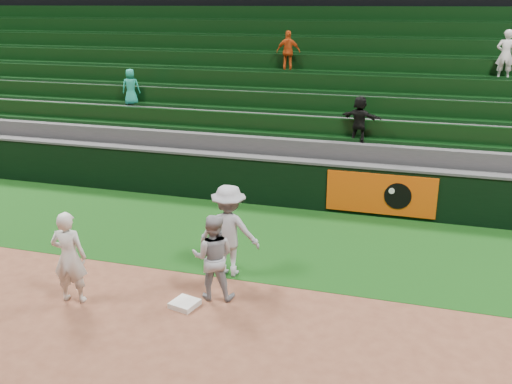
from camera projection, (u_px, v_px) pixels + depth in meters
The scene contains 8 objects.
ground at pixel (182, 297), 10.12m from camera, with size 70.00×70.00×0.00m, color brown.
foul_grass at pixel (236, 234), 12.85m from camera, with size 36.00×4.20×0.01m, color #0D350D.
first_base at pixel (185, 304), 9.81m from camera, with size 0.42×0.42×0.09m, color white.
first_baseman at pixel (69, 257), 9.75m from camera, with size 0.60×0.40×1.66m, color silver.
baserunner at pixel (213, 257), 9.88m from camera, with size 0.76×0.59×1.56m, color #999BA3.
base_coach at pixel (229, 231), 10.70m from camera, with size 1.15×0.66×1.78m, color #A3A7B1.
field_wall at pixel (264, 180), 14.64m from camera, with size 36.00×0.45×1.25m.
stadium_seating at pixel (296, 113), 17.74m from camera, with size 36.00×5.95×4.85m.
Camera 1 is at (3.83, -8.26, 4.98)m, focal length 40.00 mm.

